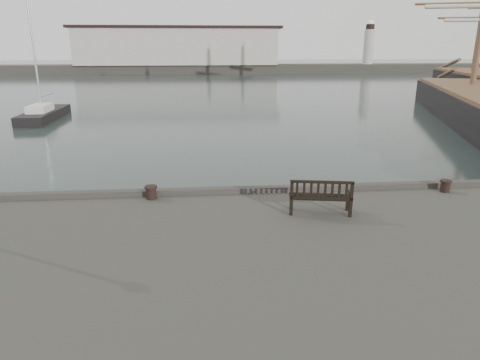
% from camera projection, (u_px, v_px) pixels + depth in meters
% --- Properties ---
extents(ground, '(400.00, 400.00, 0.00)m').
position_uv_depth(ground, '(281.00, 233.00, 14.67)').
color(ground, black).
rests_on(ground, ground).
extents(breakwater, '(140.00, 9.50, 12.20)m').
position_uv_depth(breakwater, '(192.00, 54.00, 100.46)').
color(breakwater, '#383530').
rests_on(breakwater, ground).
extents(bench, '(1.82, 0.89, 1.00)m').
position_uv_depth(bench, '(320.00, 203.00, 12.14)').
color(bench, black).
rests_on(bench, quay).
extents(bollard_left, '(0.44, 0.44, 0.42)m').
position_uv_depth(bollard_left, '(151.00, 192.00, 13.31)').
color(bollard_left, black).
rests_on(bollard_left, quay).
extents(bollard_right, '(0.45, 0.45, 0.39)m').
position_uv_depth(bollard_right, '(445.00, 186.00, 13.97)').
color(bollard_right, black).
rests_on(bollard_right, quay).
extents(yacht_d, '(2.33, 8.40, 10.70)m').
position_uv_depth(yacht_d, '(45.00, 117.00, 37.35)').
color(yacht_d, black).
rests_on(yacht_d, ground).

